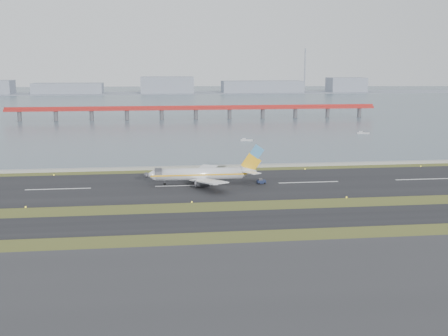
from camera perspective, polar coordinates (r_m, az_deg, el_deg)
The scene contains 12 objects.
ground at distance 150.47m, azimuth -3.09°, elevation -4.24°, with size 1000.00×1000.00×0.00m, color #3B4B1A.
apron_strip at distance 98.45m, azimuth -0.67°, elevation -12.32°, with size 1000.00×50.00×0.10m, color #303033.
taxiway_strip at distance 138.91m, azimuth -2.72°, elevation -5.47°, with size 1000.00×18.00×0.10m, color black.
runway_strip at distance 179.57m, azimuth -3.80°, elevation -1.81°, with size 1000.00×45.00×0.10m, color black.
seawall at distance 208.86m, azimuth -4.31°, elevation 0.06°, with size 1000.00×2.50×1.00m, color gray.
bay_water at distance 606.46m, azimuth -6.32°, elevation 6.81°, with size 1400.00×800.00×1.30m, color #41525D.
red_pier at distance 397.53m, azimuth -2.89°, elevation 6.01°, with size 260.00×5.00×10.20m.
far_shoreline at distance 766.21m, azimuth -5.53°, elevation 8.04°, with size 1400.00×80.00×60.50m.
airliner at distance 180.80m, azimuth -2.08°, elevation -0.60°, with size 38.52×32.89×12.80m.
pushback_tug at distance 182.20m, azimuth 3.79°, elevation -1.36°, with size 2.89×1.85×1.77m.
workboat_near at distance 284.39m, azimuth 2.27°, elevation 2.85°, with size 6.22×2.81×1.46m.
workboat_far at distance 322.61m, azimuth 13.94°, elevation 3.47°, with size 6.90×4.33×1.60m.
Camera 1 is at (-10.37, -145.16, 38.21)m, focal length 45.00 mm.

